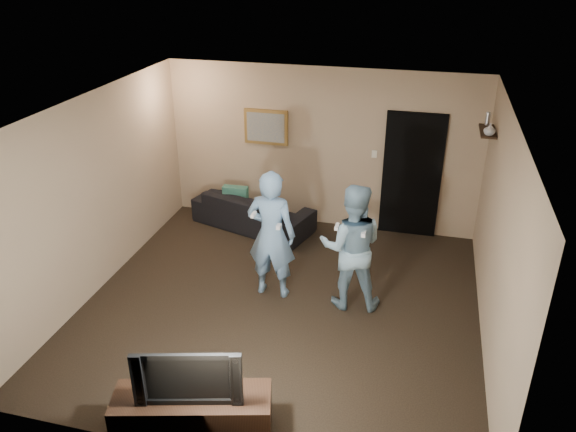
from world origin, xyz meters
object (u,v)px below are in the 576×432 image
(tv_console, at_px, (193,417))
(wii_player_right, at_px, (351,247))
(television, at_px, (189,372))
(sofa, at_px, (253,210))
(wii_player_left, at_px, (271,235))

(tv_console, distance_m, wii_player_right, 2.85)
(television, distance_m, wii_player_right, 2.79)
(television, bearing_deg, sofa, 85.43)
(tv_console, xyz_separation_m, wii_player_right, (1.08, 2.57, 0.59))
(sofa, bearing_deg, wii_player_left, 131.93)
(television, xyz_separation_m, wii_player_left, (0.04, 2.57, 0.09))
(wii_player_right, bearing_deg, television, -112.74)
(television, bearing_deg, wii_player_left, 74.22)
(sofa, xyz_separation_m, wii_player_left, (0.84, -1.81, 0.59))
(sofa, xyz_separation_m, television, (0.80, -4.38, 0.50))
(tv_console, distance_m, television, 0.54)
(wii_player_right, bearing_deg, wii_player_left, -179.63)
(wii_player_right, bearing_deg, sofa, 136.10)
(tv_console, bearing_deg, wii_player_right, 52.39)
(tv_console, bearing_deg, television, 165.13)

